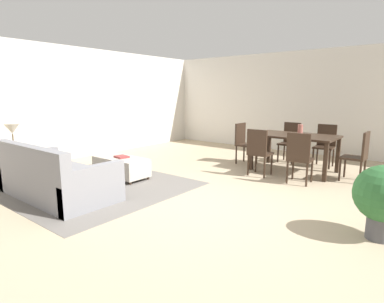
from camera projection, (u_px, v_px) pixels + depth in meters
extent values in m
plane|color=tan|center=(201.00, 204.00, 4.59)|extent=(10.80, 10.80, 0.00)
cube|color=silver|center=(316.00, 103.00, 8.19)|extent=(9.00, 0.12, 2.70)
cube|color=silver|center=(63.00, 104.00, 7.48)|extent=(0.12, 11.00, 2.70)
cube|color=slate|center=(94.00, 186.00, 5.48)|extent=(3.00, 2.80, 0.01)
cube|color=gray|center=(59.00, 183.00, 4.91)|extent=(2.00, 0.99, 0.42)
cube|color=gray|center=(29.00, 160.00, 4.52)|extent=(2.00, 0.16, 0.44)
cube|color=gray|center=(31.00, 168.00, 5.46)|extent=(0.14, 0.99, 0.62)
cube|color=gray|center=(93.00, 188.00, 4.32)|extent=(0.14, 0.99, 0.62)
cube|color=beige|center=(35.00, 157.00, 4.96)|extent=(0.35, 0.09, 0.35)
cube|color=beige|center=(60.00, 165.00, 4.48)|extent=(0.34, 0.10, 0.34)
cube|color=#B7AD9E|center=(121.00, 166.00, 5.98)|extent=(1.10, 0.54, 0.34)
cylinder|color=#332319|center=(114.00, 170.00, 6.49)|extent=(0.05, 0.05, 0.06)
cylinder|color=#332319|center=(148.00, 178.00, 5.88)|extent=(0.05, 0.05, 0.06)
cylinder|color=#332319|center=(96.00, 174.00, 6.15)|extent=(0.05, 0.05, 0.06)
cylinder|color=#332319|center=(130.00, 183.00, 5.54)|extent=(0.05, 0.05, 0.06)
cube|color=olive|center=(15.00, 154.00, 5.58)|extent=(0.40, 0.40, 0.03)
cylinder|color=olive|center=(22.00, 166.00, 5.87)|extent=(0.04, 0.04, 0.52)
cylinder|color=olive|center=(30.00, 168.00, 5.66)|extent=(0.04, 0.04, 0.52)
cylinder|color=olive|center=(2.00, 169.00, 5.61)|extent=(0.04, 0.04, 0.52)
cylinder|color=olive|center=(10.00, 172.00, 5.40)|extent=(0.04, 0.04, 0.52)
cylinder|color=brown|center=(14.00, 152.00, 5.58)|extent=(0.16, 0.16, 0.02)
cylinder|color=brown|center=(13.00, 143.00, 5.55)|extent=(0.02, 0.02, 0.32)
cone|color=beige|center=(12.00, 129.00, 5.50)|extent=(0.26, 0.26, 0.18)
cube|color=#332319|center=(295.00, 136.00, 6.40)|extent=(1.62, 0.98, 0.04)
cube|color=#332319|center=(269.00, 147.00, 7.26)|extent=(0.07, 0.07, 0.72)
cube|color=#332319|center=(338.00, 155.00, 6.34)|extent=(0.07, 0.07, 0.72)
cube|color=#332319|center=(251.00, 153.00, 6.60)|extent=(0.07, 0.07, 0.72)
cube|color=#332319|center=(325.00, 162.00, 5.68)|extent=(0.07, 0.07, 0.72)
cube|color=#332319|center=(260.00, 154.00, 6.13)|extent=(0.41, 0.41, 0.04)
cube|color=#332319|center=(257.00, 142.00, 5.94)|extent=(0.40, 0.05, 0.47)
cylinder|color=#332319|center=(256.00, 162.00, 6.41)|extent=(0.04, 0.04, 0.41)
cylinder|color=#332319|center=(272.00, 164.00, 6.21)|extent=(0.04, 0.04, 0.41)
cylinder|color=#332319|center=(248.00, 165.00, 6.14)|extent=(0.04, 0.04, 0.41)
cylinder|color=#332319|center=(264.00, 168.00, 5.94)|extent=(0.04, 0.04, 0.41)
cube|color=#332319|center=(300.00, 159.00, 5.59)|extent=(0.43, 0.43, 0.04)
cube|color=#332319|center=(298.00, 147.00, 5.40)|extent=(0.40, 0.07, 0.47)
cylinder|color=#332319|center=(293.00, 169.00, 5.87)|extent=(0.04, 0.04, 0.41)
cylinder|color=#332319|center=(312.00, 171.00, 5.68)|extent=(0.04, 0.04, 0.41)
cylinder|color=#332319|center=(287.00, 172.00, 5.59)|extent=(0.04, 0.04, 0.41)
cylinder|color=#332319|center=(307.00, 175.00, 5.40)|extent=(0.04, 0.04, 0.41)
cube|color=#332319|center=(289.00, 144.00, 7.30)|extent=(0.41, 0.41, 0.04)
cube|color=#332319|center=(292.00, 132.00, 7.39)|extent=(0.40, 0.05, 0.47)
cylinder|color=#332319|center=(292.00, 155.00, 7.11)|extent=(0.04, 0.04, 0.41)
cylinder|color=#332319|center=(278.00, 154.00, 7.32)|extent=(0.04, 0.04, 0.41)
cylinder|color=#332319|center=(298.00, 153.00, 7.36)|extent=(0.04, 0.04, 0.41)
cylinder|color=#332319|center=(284.00, 152.00, 7.58)|extent=(0.04, 0.04, 0.41)
cube|color=#332319|center=(324.00, 147.00, 6.84)|extent=(0.42, 0.42, 0.04)
cube|color=#332319|center=(327.00, 135.00, 6.93)|extent=(0.40, 0.06, 0.47)
cylinder|color=#332319|center=(329.00, 160.00, 6.64)|extent=(0.04, 0.04, 0.41)
cylinder|color=#332319|center=(313.00, 158.00, 6.84)|extent=(0.04, 0.04, 0.41)
cylinder|color=#332319|center=(333.00, 157.00, 6.91)|extent=(0.04, 0.04, 0.41)
cylinder|color=#332319|center=(317.00, 155.00, 7.11)|extent=(0.04, 0.04, 0.41)
cube|color=#332319|center=(353.00, 158.00, 5.74)|extent=(0.41, 0.41, 0.04)
cube|color=#332319|center=(366.00, 145.00, 5.58)|extent=(0.05, 0.40, 0.47)
cylinder|color=#332319|center=(340.00, 170.00, 5.76)|extent=(0.04, 0.04, 0.41)
cylinder|color=#332319|center=(345.00, 167.00, 6.02)|extent=(0.04, 0.04, 0.41)
cylinder|color=#332319|center=(360.00, 173.00, 5.54)|extent=(0.04, 0.04, 0.41)
cylinder|color=#332319|center=(365.00, 169.00, 5.80)|extent=(0.04, 0.04, 0.41)
cube|color=#332319|center=(247.00, 145.00, 7.16)|extent=(0.41, 0.41, 0.04)
cube|color=#332319|center=(240.00, 133.00, 7.22)|extent=(0.05, 0.40, 0.47)
cylinder|color=#332319|center=(257.00, 155.00, 7.22)|extent=(0.04, 0.04, 0.41)
cylinder|color=#332319|center=(249.00, 157.00, 6.96)|extent=(0.04, 0.04, 0.41)
cylinder|color=#332319|center=(244.00, 153.00, 7.43)|extent=(0.04, 0.04, 0.41)
cylinder|color=#332319|center=(236.00, 155.00, 7.18)|extent=(0.04, 0.04, 0.41)
cylinder|color=#B26659|center=(300.00, 130.00, 6.32)|extent=(0.10, 0.10, 0.21)
cube|color=maroon|center=(122.00, 157.00, 5.93)|extent=(0.29, 0.24, 0.03)
cylinder|color=#4C4C51|center=(380.00, 228.00, 3.46)|extent=(0.28, 0.28, 0.26)
sphere|color=#2D6633|center=(384.00, 194.00, 3.39)|extent=(0.62, 0.62, 0.62)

